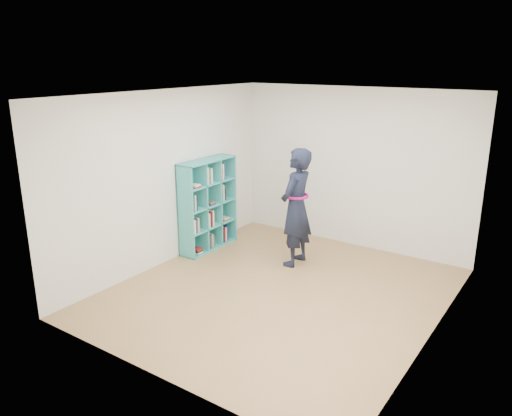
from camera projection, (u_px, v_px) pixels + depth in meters
The scene contains 9 objects.
floor at pixel (279, 292), 6.71m from camera, with size 4.50×4.50×0.00m, color #9B7746.
ceiling at pixel (282, 95), 5.96m from camera, with size 4.50×4.50×0.00m, color white.
wall_left at pixel (166, 179), 7.42m from camera, with size 0.02×4.50×2.60m, color white.
wall_right at pixel (441, 229), 5.25m from camera, with size 0.02×4.50×2.60m, color white.
wall_back at pixel (353, 168), 8.11m from camera, with size 4.00×0.02×2.60m, color white.
wall_front at pixel (151, 255), 4.56m from camera, with size 4.00×0.02×2.60m, color white.
bookshelf at pixel (206, 206), 8.09m from camera, with size 0.32×1.11×1.48m.
person at pixel (296, 207), 7.40m from camera, with size 0.46×0.67×1.79m.
smartphone at pixel (291, 197), 7.50m from camera, with size 0.03×0.09×0.13m.
Camera 1 is at (3.19, -5.20, 3.03)m, focal length 35.00 mm.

